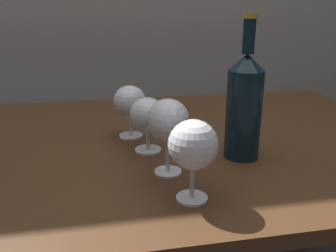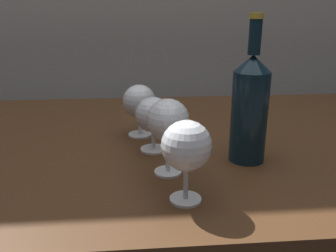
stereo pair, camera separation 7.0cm
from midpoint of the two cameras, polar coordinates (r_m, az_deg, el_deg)
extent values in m
cube|color=#472B16|center=(0.93, -6.65, -3.06)|extent=(1.51, 0.89, 0.03)
cylinder|color=#472B16|center=(1.62, 18.32, -7.94)|extent=(0.06, 0.06, 0.68)
cylinder|color=white|center=(0.64, 0.68, -11.58)|extent=(0.06, 0.06, 0.00)
cylinder|color=white|center=(0.62, 0.70, -8.55)|extent=(0.01, 0.01, 0.07)
sphere|color=white|center=(0.60, 0.72, -3.09)|extent=(0.09, 0.09, 0.09)
ellipsoid|color=maroon|center=(0.60, 0.72, -3.46)|extent=(0.08, 0.08, 0.03)
cylinder|color=white|center=(0.74, -2.74, -7.43)|extent=(0.06, 0.06, 0.00)
cylinder|color=white|center=(0.72, -2.79, -4.29)|extent=(0.01, 0.01, 0.08)
sphere|color=white|center=(0.70, -2.88, 0.95)|extent=(0.08, 0.08, 0.08)
ellipsoid|color=#470A16|center=(0.70, -2.87, 0.73)|extent=(0.07, 0.07, 0.03)
cylinder|color=white|center=(0.85, -5.57, -3.88)|extent=(0.06, 0.06, 0.00)
cylinder|color=white|center=(0.84, -5.64, -1.92)|extent=(0.01, 0.01, 0.06)
sphere|color=white|center=(0.82, -5.76, 1.71)|extent=(0.08, 0.08, 0.08)
cylinder|color=white|center=(0.95, -8.09, -1.59)|extent=(0.06, 0.06, 0.00)
cylinder|color=white|center=(0.94, -8.18, 0.34)|extent=(0.01, 0.01, 0.06)
sphere|color=white|center=(0.92, -8.35, 3.82)|extent=(0.09, 0.09, 0.09)
ellipsoid|color=gold|center=(0.92, -8.35, 3.94)|extent=(0.08, 0.08, 0.04)
cylinder|color=#0F232D|center=(0.79, 9.58, 1.73)|extent=(0.08, 0.08, 0.20)
cone|color=#0F232D|center=(0.77, 10.05, 10.06)|extent=(0.08, 0.08, 0.03)
cylinder|color=#0F232D|center=(0.76, 10.27, 13.97)|extent=(0.03, 0.03, 0.07)
cylinder|color=gold|center=(0.76, 10.46, 17.06)|extent=(0.03, 0.03, 0.01)
camera|label=1|loc=(0.03, -92.86, -0.96)|focal=37.95mm
camera|label=2|loc=(0.03, 87.14, 0.96)|focal=37.95mm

